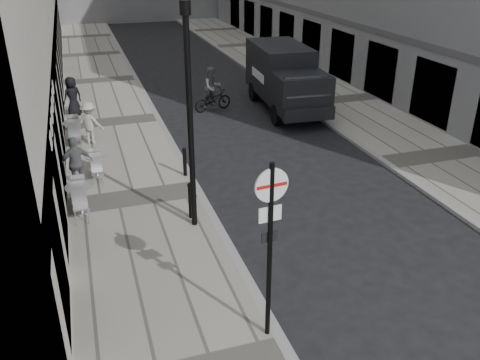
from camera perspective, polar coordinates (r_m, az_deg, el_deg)
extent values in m
cube|color=#9F9B90|center=(23.22, -14.12, 6.27)|extent=(4.00, 60.00, 0.12)
cube|color=#9F9B90|center=(26.20, 10.77, 8.75)|extent=(4.00, 60.00, 0.12)
cylinder|color=black|center=(9.66, 3.33, -8.40)|extent=(0.10, 0.10, 3.78)
cylinder|color=white|center=(8.93, 3.56, -0.59)|extent=(0.65, 0.10, 0.65)
cube|color=#B21414|center=(8.91, 3.61, -0.64)|extent=(0.59, 0.07, 0.06)
cube|color=white|center=(9.23, 3.40, -3.83)|extent=(0.45, 0.07, 0.30)
cylinder|color=black|center=(13.20, -5.59, 5.95)|extent=(0.15, 0.15, 5.77)
cylinder|color=black|center=(12.53, -6.18, 18.69)|extent=(0.27, 0.27, 0.34)
cylinder|color=black|center=(17.16, -6.22, 1.96)|extent=(0.13, 0.13, 0.94)
cylinder|color=black|center=(14.51, -5.55, -2.41)|extent=(0.14, 0.14, 1.03)
cylinder|color=black|center=(22.36, 4.16, 7.32)|extent=(0.39, 0.93, 0.91)
cylinder|color=black|center=(23.03, 8.96, 7.61)|extent=(0.39, 0.93, 0.91)
cylinder|color=black|center=(25.91, 1.57, 9.91)|extent=(0.39, 0.93, 0.91)
cylinder|color=black|center=(26.49, 5.82, 10.14)|extent=(0.39, 0.93, 0.91)
cube|color=black|center=(25.03, 4.43, 12.38)|extent=(2.57, 4.25, 2.28)
cube|color=black|center=(22.30, 6.82, 9.75)|extent=(2.42, 2.21, 1.59)
cube|color=#1E2328|center=(21.41, 7.67, 10.31)|extent=(2.02, 0.55, 0.84)
imported|color=black|center=(24.31, -3.09, 8.96)|extent=(2.02, 1.16, 1.01)
imported|color=slate|center=(24.15, -3.13, 10.35)|extent=(1.08, 0.94, 1.90)
imported|color=slate|center=(16.80, -17.91, 1.80)|extent=(1.09, 0.62, 1.75)
imported|color=#B4ADA6|center=(20.60, -16.52, 6.17)|extent=(1.24, 1.04, 1.66)
imported|color=black|center=(24.24, -18.29, 8.89)|extent=(1.03, 0.90, 1.77)
cylinder|color=#B6B6B8|center=(15.68, -17.33, -3.34)|extent=(0.48, 0.48, 0.03)
cylinder|color=#B6B6B8|center=(15.51, -17.52, -2.05)|extent=(0.07, 0.07, 0.81)
cylinder|color=#B6B6B8|center=(15.33, -17.71, -0.71)|extent=(0.76, 0.76, 0.03)
cylinder|color=silver|center=(17.90, -15.70, 0.54)|extent=(0.41, 0.41, 0.03)
cylinder|color=silver|center=(17.76, -15.83, 1.54)|extent=(0.06, 0.06, 0.69)
cylinder|color=silver|center=(17.63, -15.96, 2.56)|extent=(0.65, 0.65, 0.03)
cylinder|color=#A7A6A9|center=(21.00, -17.92, 3.98)|extent=(0.50, 0.50, 0.03)
cylinder|color=#A7A6A9|center=(20.86, -18.07, 5.04)|extent=(0.07, 0.07, 0.85)
cylinder|color=#A7A6A9|center=(20.73, -18.23, 6.14)|extent=(0.80, 0.80, 0.03)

